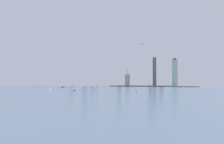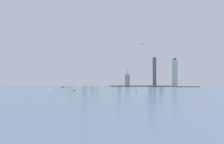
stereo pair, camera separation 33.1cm
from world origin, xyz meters
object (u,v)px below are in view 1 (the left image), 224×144
Objects in this scene: stadium_dome at (70,84)px; channel_buoy_2 at (124,88)px; skyscraper_8 at (161,78)px; boat_1 at (180,87)px; skyscraper_4 at (72,74)px; boat_4 at (50,90)px; boat_2 at (113,86)px; skyscraper_3 at (175,73)px; boat_0 at (74,90)px; skyscraper_2 at (128,80)px; skyscraper_9 at (154,72)px; boat_5 at (63,87)px; skyscraper_6 at (99,70)px; boat_3 at (137,91)px; channel_buoy_0 at (69,90)px; channel_buoy_1 at (76,88)px; airplane at (141,44)px; observation_tower at (86,56)px; skyscraper_1 at (128,80)px; skyscraper_0 at (120,72)px; skyscraper_5 at (93,78)px; skyscraper_7 at (150,69)px; skyscraper_10 at (85,72)px.

stadium_dome is 387.37m from channel_buoy_2.
skyscraper_8 is 8.32× the size of boat_1.
boat_4 is (84.69, -389.64, -63.03)m from skyscraper_4.
boat_4 is (-178.84, -267.39, 0.24)m from boat_2.
skyscraper_3 reaches higher than boat_0.
boat_0 is at bearing 89.64° from boat_4.
skyscraper_9 is at bearing 13.37° from skyscraper_2.
skyscraper_3 is 8.08× the size of boat_5.
boat_2 is at bearing -55.45° from skyscraper_6.
skyscraper_9 reaches higher than boat_3.
channel_buoy_0 is 80.74m from channel_buoy_1.
airplane is (-172.19, 57.42, 205.93)m from boat_1.
skyscraper_6 is 499.69m from boat_3.
observation_tower is 187.17× the size of channel_buoy_0.
boat_5 is 9.41× the size of channel_buoy_0.
skyscraper_1 is 5.80× the size of boat_4.
skyscraper_3 reaches higher than channel_buoy_1.
skyscraper_1 is at bearing 32.17° from boat_5.
skyscraper_0 reaches higher than skyscraper_4.
skyscraper_2 is at bearing -114.81° from boat_1.
skyscraper_5 reaches higher than channel_buoy_2.
skyscraper_6 reaches higher than boat_5.
stadium_dome is at bearing 91.78° from boat_5.
channel_buoy_1 is at bearing -84.22° from boat_2.
skyscraper_1 is 0.41× the size of skyscraper_4.
skyscraper_2 is at bearing 19.72° from boat_5.
boat_5 is (-341.52, 141.98, 0.52)m from boat_3.
skyscraper_9 is at bearing -21.85° from skyscraper_1.
boat_4 is at bearing -126.26° from skyscraper_2.
skyscraper_7 is (119.10, -26.60, 58.98)m from skyscraper_1.
stadium_dome is 426.29m from boat_0.
channel_buoy_0 is (-109.91, -259.99, -0.28)m from boat_2.
boat_1 is at bearing -31.80° from skyscraper_1.
boat_5 is (57.34, -230.89, -62.47)m from skyscraper_4.
boat_2 is 0.94× the size of boat_5.
boat_1 is (502.48, -162.09, -71.06)m from skyscraper_10.
boat_5 is at bearing -168.77° from boat_3.
boat_5 is 0.56× the size of airplane.
skyscraper_10 is at bearing 134.62° from channel_buoy_2.
skyscraper_6 is 10.10× the size of boat_2.
stadium_dome is at bearing -169.12° from skyscraper_1.
observation_tower is at bearing -176.91° from skyscraper_7.
boat_1 is at bearing -42.07° from skyscraper_9.
boat_1 is 274.51m from airplane.
skyscraper_4 is (-93.55, 17.62, -93.42)m from observation_tower.
skyscraper_2 is 238.72m from skyscraper_3.
skyscraper_7 reaches higher than boat_0.
skyscraper_7 reaches higher than skyscraper_5.
skyscraper_4 is at bearing -153.78° from boat_4.
boat_5 is at bearing -107.35° from skyscraper_6.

